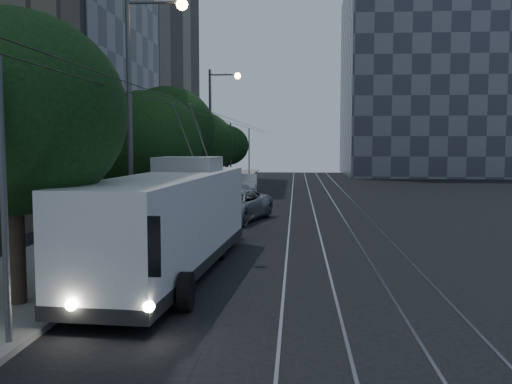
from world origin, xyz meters
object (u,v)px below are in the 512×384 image
Objects in this scene: car_white_d at (241,182)px; streetlamp_far at (216,122)px; car_white_c at (247,183)px; pickup_silver at (233,206)px; trolleybus at (172,221)px; car_white_a at (227,194)px; car_white_b at (234,193)px; streetlamp_near at (140,97)px.

car_white_d is 0.44× the size of streetlamp_far.
streetlamp_far is (-1.57, -7.69, 4.92)m from car_white_c.
streetlamp_far is (-2.34, 10.05, 4.86)m from pickup_silver.
car_white_c is at bearing 94.31° from trolleybus.
pickup_silver reaches higher than car_white_d.
car_white_b is (0.47, 0.50, 0.03)m from car_white_a.
pickup_silver is at bearing -86.70° from car_white_d.
pickup_silver reaches higher than car_white_b.
car_white_c reaches higher than car_white_a.
pickup_silver is (0.60, 12.50, -0.87)m from trolleybus.
car_white_d is at bearing 87.84° from streetlamp_near.
car_white_b is 1.06× the size of car_white_d.
streetlamp_far reaches higher than car_white_c.
car_white_a is at bearing 86.62° from streetlamp_near.
streetlamp_far reaches higher than car_white_b.
car_white_a is at bearing 114.84° from pickup_silver.
trolleybus reaches higher than car_white_d.
streetlamp_far is (-1.75, 22.55, 3.98)m from trolleybus.
streetlamp_far is at bearing 89.21° from streetlamp_near.
car_white_c is at bearing 108.83° from car_white_b.
trolleybus is 2.06× the size of pickup_silver.
pickup_silver is at bearing -63.26° from car_white_b.
streetlamp_near reaches higher than car_white_b.
streetlamp_far is at bearing -95.73° from car_white_d.
trolleybus is 22.63m from car_white_b.
car_white_b is (-0.45, 22.60, -1.08)m from trolleybus.
car_white_b is at bearing -96.38° from car_white_c.
car_white_d is at bearing 95.29° from car_white_a.
streetlamp_near reaches higher than car_white_a.
car_white_d is (-0.74, 2.35, -0.07)m from car_white_c.
trolleybus is at bearing -94.03° from car_white_c.
streetlamp_far is at bearing -105.89° from car_white_c.
streetlamp_near is (-1.09, -18.38, 5.39)m from car_white_a.
pickup_silver is 1.73× the size of car_white_a.
pickup_silver is 10.51m from streetlamp_near.
car_white_b is at bearing 95.10° from trolleybus.
car_white_b is at bearing 51.85° from car_white_a.
car_white_b is at bearing 1.97° from streetlamp_far.
pickup_silver is at bearing 73.49° from streetlamp_near.
car_white_a is 0.38× the size of streetlamp_far.
car_white_b is 19.69m from streetlamp_near.
trolleybus is at bearing -85.57° from streetlamp_far.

